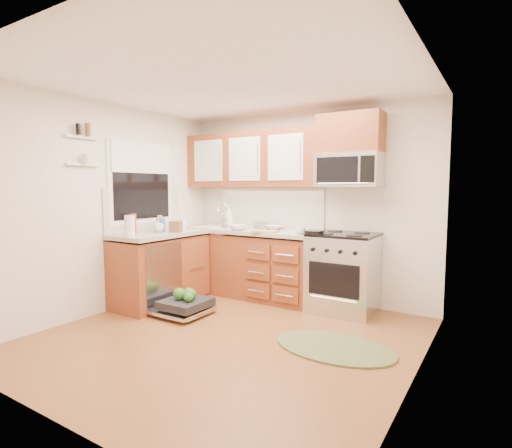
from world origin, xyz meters
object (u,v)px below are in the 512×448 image
Objects in this scene: range at (343,273)px; microwave at (349,170)px; sink at (215,236)px; dishwasher at (183,306)px; stock_pot at (261,225)px; bowl_a at (274,227)px; cup at (300,230)px; rug at (334,347)px; skillet at (314,232)px; paper_towel_roll at (130,226)px; bowl_b at (238,227)px; cutting_board at (265,231)px; upper_cabinets at (252,160)px.

range is 1.25× the size of microwave.
microwave is at bearing 3.85° from sink.
microwave is at bearing 90.00° from range.
stock_pot is (0.35, 1.17, 0.88)m from dishwasher.
bowl_a is at bearing 32.78° from stock_pot.
microwave is 0.93m from cup.
sink is (-1.93, -0.13, -0.90)m from microwave.
range is 1.15m from bowl_a.
rug is 4.97× the size of skillet.
paper_towel_roll reaches higher than bowl_b.
cutting_board is (-0.97, -0.33, -0.76)m from microwave.
sink is 1.38m from dishwasher.
microwave is at bearing -1.02° from upper_cabinets.
stock_pot is at bearing 178.00° from range.
microwave is at bearing 18.83° from cutting_board.
bowl_b is at bearing 176.48° from skillet.
stock_pot is 0.73m from cup.
range is 4.99× the size of stock_pot.
stock_pot is 0.82× the size of bowl_a.
range is 0.62m from skillet.
cutting_board is 1.23× the size of paper_towel_roll.
cutting_board is (-1.29, 0.91, 0.93)m from rug.
cutting_board reaches higher than rug.
cutting_board is 0.35m from bowl_a.
paper_towel_roll is at bearing -120.11° from stock_pot.
bowl_b is at bearing -168.05° from microwave.
skillet is (1.12, -0.40, -0.90)m from upper_cabinets.
paper_towel_roll is at bearing -172.09° from rug.
bowl_b is at bearing -172.77° from range.
dishwasher is 3.05× the size of skillet.
range is 1.96m from sink.
cutting_board is 0.48m from cup.
bowl_b is at bearing -92.28° from upper_cabinets.
microwave is at bearing 104.78° from rug.
sink is 0.56m from bowl_b.
upper_cabinets is 1.33m from cup.
skillet is at bearing 34.12° from paper_towel_roll.
microwave is (1.41, -0.02, -0.18)m from upper_cabinets.
paper_towel_roll reaches higher than dishwasher.
dishwasher is 1.51m from stock_pot.
dishwasher is at bearing -70.80° from sink.
skillet reaches higher than bowl_a.
sink is 0.89× the size of dishwasher.
rug is at bearing -36.13° from upper_cabinets.
dishwasher is (0.39, -1.12, -0.70)m from sink.
sink is at bearing 168.26° from cutting_board.
microwave is 1.39m from stock_pot.
paper_towel_roll is 1.09× the size of bowl_a.
paper_towel_roll is 1.42m from bowl_b.
dishwasher is 2.94× the size of bowl_b.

